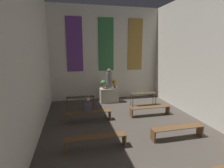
{
  "coord_description": "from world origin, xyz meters",
  "views": [
    {
      "loc": [
        -2.22,
        -1.1,
        3.31
      ],
      "look_at": [
        0.0,
        8.37,
        1.31
      ],
      "focal_mm": 28.0,
      "sensor_mm": 36.0,
      "label": 1
    }
  ],
  "objects_px": {
    "altar": "(109,95)",
    "candle_rack_right": "(143,95)",
    "pew_second_left": "(96,140)",
    "person_seated": "(88,106)",
    "statue": "(109,79)",
    "flower_vase_left": "(103,83)",
    "flower_vase_right": "(115,83)",
    "pew_second_right": "(177,130)",
    "pew_back_left": "(89,114)",
    "candle_rack_left": "(81,99)",
    "pew_back_right": "(150,109)"
  },
  "relations": [
    {
      "from": "altar",
      "to": "candle_rack_right",
      "type": "relative_size",
      "value": 0.76
    },
    {
      "from": "pew_second_left",
      "to": "person_seated",
      "type": "xyz_separation_m",
      "value": [
        -0.03,
        2.34,
        0.42
      ]
    },
    {
      "from": "statue",
      "to": "flower_vase_left",
      "type": "xyz_separation_m",
      "value": [
        -0.36,
        0.0,
        -0.23
      ]
    },
    {
      "from": "flower_vase_left",
      "to": "pew_second_left",
      "type": "bearing_deg",
      "value": -103.15
    },
    {
      "from": "flower_vase_right",
      "to": "pew_second_right",
      "type": "xyz_separation_m",
      "value": [
        1.16,
        -4.98,
        -0.88
      ]
    },
    {
      "from": "candle_rack_right",
      "to": "pew_second_right",
      "type": "xyz_separation_m",
      "value": [
        -0.28,
        -3.86,
        -0.34
      ]
    },
    {
      "from": "candle_rack_right",
      "to": "pew_back_left",
      "type": "relative_size",
      "value": 0.73
    },
    {
      "from": "statue",
      "to": "person_seated",
      "type": "distance_m",
      "value": 3.14
    },
    {
      "from": "flower_vase_right",
      "to": "candle_rack_left",
      "type": "bearing_deg",
      "value": -152.63
    },
    {
      "from": "altar",
      "to": "pew_back_left",
      "type": "height_order",
      "value": "altar"
    },
    {
      "from": "flower_vase_right",
      "to": "flower_vase_left",
      "type": "bearing_deg",
      "value": 180.0
    },
    {
      "from": "statue",
      "to": "person_seated",
      "type": "xyz_separation_m",
      "value": [
        -1.55,
        -2.64,
        -0.69
      ]
    },
    {
      "from": "statue",
      "to": "pew_second_right",
      "type": "bearing_deg",
      "value": -72.97
    },
    {
      "from": "flower_vase_left",
      "to": "pew_back_left",
      "type": "xyz_separation_m",
      "value": [
        -1.16,
        -2.64,
        -0.88
      ]
    },
    {
      "from": "statue",
      "to": "pew_back_right",
      "type": "relative_size",
      "value": 0.6
    },
    {
      "from": "flower_vase_left",
      "to": "person_seated",
      "type": "relative_size",
      "value": 0.73
    },
    {
      "from": "pew_second_left",
      "to": "pew_back_right",
      "type": "xyz_separation_m",
      "value": [
        3.05,
        2.34,
        0.0
      ]
    },
    {
      "from": "candle_rack_left",
      "to": "candle_rack_right",
      "type": "bearing_deg",
      "value": 0.03
    },
    {
      "from": "flower_vase_left",
      "to": "candle_rack_left",
      "type": "bearing_deg",
      "value": -142.16
    },
    {
      "from": "flower_vase_right",
      "to": "pew_second_left",
      "type": "distance_m",
      "value": 5.4
    },
    {
      "from": "flower_vase_left",
      "to": "flower_vase_right",
      "type": "xyz_separation_m",
      "value": [
        0.72,
        0.0,
        0.0
      ]
    },
    {
      "from": "statue",
      "to": "altar",
      "type": "bearing_deg",
      "value": 0.0
    },
    {
      "from": "flower_vase_right",
      "to": "pew_back_left",
      "type": "distance_m",
      "value": 3.36
    },
    {
      "from": "flower_vase_left",
      "to": "flower_vase_right",
      "type": "relative_size",
      "value": 1.0
    },
    {
      "from": "pew_second_left",
      "to": "person_seated",
      "type": "bearing_deg",
      "value": 90.72
    },
    {
      "from": "altar",
      "to": "candle_rack_left",
      "type": "distance_m",
      "value": 2.14
    },
    {
      "from": "altar",
      "to": "person_seated",
      "type": "height_order",
      "value": "person_seated"
    },
    {
      "from": "candle_rack_right",
      "to": "pew_back_left",
      "type": "distance_m",
      "value": 3.68
    },
    {
      "from": "pew_second_left",
      "to": "pew_back_right",
      "type": "relative_size",
      "value": 1.0
    },
    {
      "from": "pew_second_right",
      "to": "pew_back_left",
      "type": "bearing_deg",
      "value": 142.48
    },
    {
      "from": "pew_second_right",
      "to": "candle_rack_left",
      "type": "bearing_deg",
      "value": 130.82
    },
    {
      "from": "pew_back_right",
      "to": "pew_second_left",
      "type": "bearing_deg",
      "value": -142.48
    },
    {
      "from": "flower_vase_left",
      "to": "person_seated",
      "type": "height_order",
      "value": "flower_vase_left"
    },
    {
      "from": "flower_vase_right",
      "to": "person_seated",
      "type": "distance_m",
      "value": 3.29
    },
    {
      "from": "pew_back_right",
      "to": "person_seated",
      "type": "height_order",
      "value": "person_seated"
    },
    {
      "from": "person_seated",
      "to": "altar",
      "type": "bearing_deg",
      "value": 59.48
    },
    {
      "from": "pew_back_right",
      "to": "pew_second_right",
      "type": "bearing_deg",
      "value": -90.0
    },
    {
      "from": "candle_rack_left",
      "to": "pew_back_right",
      "type": "relative_size",
      "value": 0.73
    },
    {
      "from": "statue",
      "to": "flower_vase_right",
      "type": "distance_m",
      "value": 0.43
    },
    {
      "from": "altar",
      "to": "pew_back_right",
      "type": "bearing_deg",
      "value": -59.96
    },
    {
      "from": "altar",
      "to": "pew_back_right",
      "type": "relative_size",
      "value": 0.55
    },
    {
      "from": "statue",
      "to": "flower_vase_left",
      "type": "height_order",
      "value": "statue"
    },
    {
      "from": "statue",
      "to": "pew_back_right",
      "type": "distance_m",
      "value": 3.24
    },
    {
      "from": "altar",
      "to": "flower_vase_left",
      "type": "relative_size",
      "value": 2.16
    },
    {
      "from": "candle_rack_left",
      "to": "pew_second_right",
      "type": "height_order",
      "value": "candle_rack_left"
    },
    {
      "from": "candle_rack_right",
      "to": "pew_second_left",
      "type": "distance_m",
      "value": 5.11
    },
    {
      "from": "statue",
      "to": "pew_second_left",
      "type": "bearing_deg",
      "value": -107.03
    },
    {
      "from": "altar",
      "to": "flower_vase_left",
      "type": "bearing_deg",
      "value": 180.0
    },
    {
      "from": "candle_rack_left",
      "to": "candle_rack_right",
      "type": "height_order",
      "value": "same"
    },
    {
      "from": "pew_second_right",
      "to": "person_seated",
      "type": "relative_size",
      "value": 2.86
    }
  ]
}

